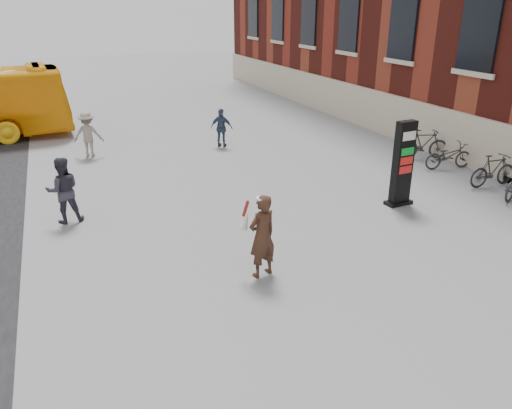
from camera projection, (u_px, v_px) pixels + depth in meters
name	position (u px, v px, depth m)	size (l,w,h in m)	color
ground	(259.00, 258.00, 11.31)	(100.00, 100.00, 0.00)	#9E9EA3
info_pylon	(403.00, 164.00, 13.90)	(0.80, 0.45, 2.42)	black
woman	(262.00, 235.00, 10.28)	(0.81, 0.77, 1.81)	#391F15
pedestrian_a	(63.00, 190.00, 12.88)	(0.85, 0.66, 1.76)	#302F3A
pedestrian_b	(88.00, 134.00, 18.54)	(1.09, 0.62, 1.68)	gray
pedestrian_c	(222.00, 128.00, 19.82)	(0.89, 0.37, 1.52)	#2D3D55
bike_5	(493.00, 170.00, 15.56)	(0.49, 1.73, 1.04)	#29292D
bike_6	(448.00, 156.00, 17.26)	(0.61, 1.75, 0.92)	#29292D
bike_7	(424.00, 144.00, 18.35)	(0.52, 1.83, 1.10)	#29292D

